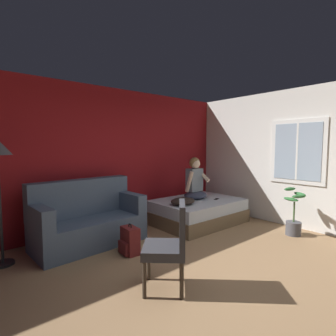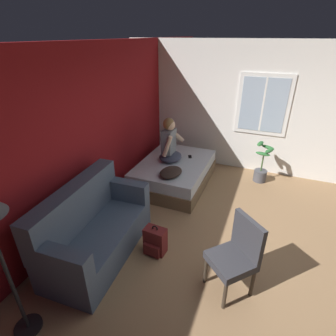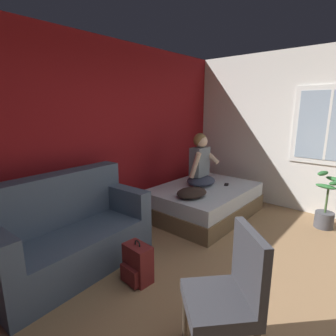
{
  "view_description": "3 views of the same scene",
  "coord_description": "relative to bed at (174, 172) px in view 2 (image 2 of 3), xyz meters",
  "views": [
    {
      "loc": [
        -2.29,
        -1.85,
        1.6
      ],
      "look_at": [
        0.91,
        1.96,
        1.17
      ],
      "focal_mm": 28.0,
      "sensor_mm": 36.0,
      "label": 1
    },
    {
      "loc": [
        -2.81,
        0.18,
        2.78
      ],
      "look_at": [
        0.75,
        1.63,
        0.8
      ],
      "focal_mm": 28.0,
      "sensor_mm": 36.0,
      "label": 2
    },
    {
      "loc": [
        -1.91,
        -0.41,
        1.76
      ],
      "look_at": [
        0.77,
        1.91,
        0.94
      ],
      "focal_mm": 28.0,
      "sensor_mm": 36.0,
      "label": 3
    }
  ],
  "objects": [
    {
      "name": "ground_plane",
      "position": [
        -1.62,
        -1.85,
        -0.24
      ],
      "size": [
        40.0,
        40.0,
        0.0
      ],
      "primitive_type": "plane",
      "color": "#93704C"
    },
    {
      "name": "wall_back_accent",
      "position": [
        -1.62,
        0.95,
        1.11
      ],
      "size": [
        10.71,
        0.16,
        2.7
      ],
      "primitive_type": "cube",
      "color": "maroon",
      "rests_on": "ground"
    },
    {
      "name": "wall_side_with_window",
      "position": [
        1.31,
        -1.85,
        1.12
      ],
      "size": [
        0.19,
        6.85,
        2.7
      ],
      "color": "silver",
      "rests_on": "ground"
    },
    {
      "name": "bed",
      "position": [
        0.0,
        0.0,
        0.0
      ],
      "size": [
        1.81,
        1.31,
        0.48
      ],
      "color": "brown",
      "rests_on": "ground"
    },
    {
      "name": "couch",
      "position": [
        -2.24,
        0.32,
        0.16
      ],
      "size": [
        1.75,
        0.92,
        1.04
      ],
      "color": "#47566B",
      "rests_on": "ground"
    },
    {
      "name": "side_chair",
      "position": [
        -2.09,
        -1.57,
        0.3
      ],
      "size": [
        0.65,
        0.65,
        0.98
      ],
      "color": "#382D23",
      "rests_on": "ground"
    },
    {
      "name": "person_seated",
      "position": [
        0.04,
        0.12,
        0.6
      ],
      "size": [
        0.52,
        0.45,
        0.88
      ],
      "color": "#383D51",
      "rests_on": "bed"
    },
    {
      "name": "backpack",
      "position": [
        -1.93,
        -0.45,
        -0.04
      ],
      "size": [
        0.25,
        0.31,
        0.46
      ],
      "color": "maroon",
      "rests_on": "ground"
    },
    {
      "name": "throw_pillow",
      "position": [
        -0.56,
        -0.15,
        0.31
      ],
      "size": [
        0.55,
        0.46,
        0.14
      ],
      "primitive_type": "ellipsoid",
      "rotation": [
        0.0,
        0.0,
        -0.23
      ],
      "color": "#2D231E",
      "rests_on": "bed"
    },
    {
      "name": "cell_phone",
      "position": [
        0.35,
        -0.22,
        0.25
      ],
      "size": [
        0.16,
        0.12,
        0.01
      ],
      "primitive_type": "cube",
      "rotation": [
        0.0,
        0.0,
        5.1
      ],
      "color": "black",
      "rests_on": "bed"
    },
    {
      "name": "potted_plant",
      "position": [
        0.75,
        -1.64,
        0.07
      ],
      "size": [
        0.39,
        0.37,
        0.85
      ],
      "color": "#4C4C51",
      "rests_on": "ground"
    }
  ]
}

